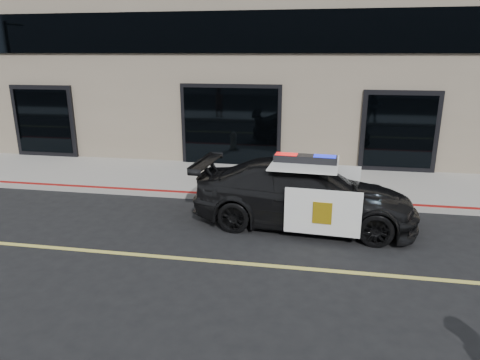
# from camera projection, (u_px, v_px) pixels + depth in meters

# --- Properties ---
(ground) EXTENTS (120.00, 120.00, 0.00)m
(ground) POSITION_uv_depth(u_px,v_px,m) (212.00, 261.00, 8.26)
(ground) COLOR black
(ground) RESTS_ON ground
(sidewalk_n) EXTENTS (60.00, 3.50, 0.15)m
(sidewalk_n) POSITION_uv_depth(u_px,v_px,m) (252.00, 181.00, 13.19)
(sidewalk_n) COLOR gray
(sidewalk_n) RESTS_ON ground
(police_car) EXTENTS (2.77, 5.36, 1.66)m
(police_car) POSITION_uv_depth(u_px,v_px,m) (304.00, 194.00, 9.86)
(police_car) COLOR black
(police_car) RESTS_ON ground
(fire_hydrant) EXTENTS (0.33, 0.46, 0.73)m
(fire_hydrant) POSITION_uv_depth(u_px,v_px,m) (204.00, 172.00, 12.64)
(fire_hydrant) COLOR beige
(fire_hydrant) RESTS_ON sidewalk_n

